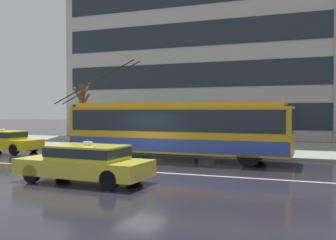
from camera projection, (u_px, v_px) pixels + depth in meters
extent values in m
plane|color=#23202A|center=(135.00, 166.00, 16.59)|extent=(160.00, 160.00, 0.00)
cube|color=gray|center=(195.00, 146.00, 25.47)|extent=(80.00, 10.00, 0.14)
cube|color=silver|center=(122.00, 170.00, 15.46)|extent=(72.00, 0.14, 0.01)
cube|color=gold|center=(177.00, 129.00, 18.92)|extent=(11.13, 2.77, 2.23)
cube|color=gold|center=(177.00, 105.00, 18.89)|extent=(10.46, 2.50, 0.20)
cube|color=#1E2833|center=(177.00, 120.00, 18.91)|extent=(10.69, 2.79, 1.02)
cube|color=#314BA4|center=(177.00, 143.00, 18.93)|extent=(11.02, 2.80, 0.62)
cube|color=#1E2833|center=(292.00, 121.00, 16.89)|extent=(0.17, 2.24, 1.11)
cube|color=black|center=(289.00, 109.00, 16.93)|extent=(0.20, 1.94, 0.28)
cylinder|color=black|center=(99.00, 84.00, 20.92)|extent=(5.00, 0.16, 2.28)
cylinder|color=black|center=(92.00, 83.00, 20.27)|extent=(5.00, 0.16, 2.28)
cylinder|color=black|center=(257.00, 150.00, 18.60)|extent=(1.05, 0.32, 1.04)
cylinder|color=black|center=(249.00, 155.00, 16.51)|extent=(1.05, 0.32, 1.04)
cylinder|color=black|center=(125.00, 145.00, 21.29)|extent=(1.05, 0.32, 1.04)
cylinder|color=black|center=(104.00, 149.00, 19.20)|extent=(1.05, 0.32, 1.04)
cube|color=gold|center=(84.00, 167.00, 12.95)|extent=(4.75, 2.07, 0.55)
cube|color=yellow|center=(88.00, 152.00, 12.87)|extent=(2.60, 1.70, 0.48)
cube|color=#1E2833|center=(88.00, 152.00, 12.87)|extent=(2.64, 1.72, 0.31)
cube|color=silver|center=(88.00, 143.00, 12.86)|extent=(0.29, 0.17, 0.12)
cylinder|color=black|center=(32.00, 173.00, 12.82)|extent=(0.63, 0.23, 0.62)
cylinder|color=black|center=(63.00, 167.00, 14.31)|extent=(0.63, 0.23, 0.62)
cylinder|color=black|center=(109.00, 180.00, 11.60)|extent=(0.63, 0.23, 0.62)
cylinder|color=black|center=(134.00, 172.00, 13.09)|extent=(0.63, 0.23, 0.62)
cube|color=yellow|center=(5.00, 144.00, 22.25)|extent=(4.31, 1.83, 0.55)
cube|color=yellow|center=(3.00, 135.00, 22.30)|extent=(2.34, 1.56, 0.48)
cube|color=#1E2833|center=(3.00, 135.00, 22.30)|extent=(2.38, 1.57, 0.31)
cube|color=silver|center=(3.00, 130.00, 22.29)|extent=(0.28, 0.16, 0.12)
cylinder|color=black|center=(34.00, 147.00, 22.48)|extent=(0.62, 0.21, 0.62)
cylinder|color=black|center=(14.00, 149.00, 21.01)|extent=(0.62, 0.21, 0.62)
cylinder|color=gray|center=(206.00, 132.00, 20.90)|extent=(0.08, 0.08, 2.30)
cylinder|color=gray|center=(141.00, 130.00, 22.28)|extent=(0.08, 0.08, 2.30)
cylinder|color=gray|center=(213.00, 130.00, 22.39)|extent=(0.08, 0.08, 2.30)
cylinder|color=gray|center=(151.00, 129.00, 23.76)|extent=(0.08, 0.08, 2.30)
cube|color=#99ADB2|center=(181.00, 129.00, 23.07)|extent=(3.75, 0.04, 1.84)
cube|color=#B2B2B7|center=(177.00, 110.00, 22.31)|extent=(4.25, 1.88, 0.08)
cube|color=brown|center=(179.00, 142.00, 22.72)|extent=(2.76, 0.36, 0.08)
cylinder|color=black|center=(222.00, 142.00, 22.81)|extent=(0.14, 0.14, 0.89)
cylinder|color=black|center=(222.00, 142.00, 22.65)|extent=(0.14, 0.14, 0.89)
cylinder|color=#8E705B|center=(222.00, 129.00, 22.71)|extent=(0.48, 0.48, 0.62)
sphere|color=#E59D70|center=(222.00, 122.00, 22.70)|extent=(0.23, 0.23, 0.23)
cone|color=#338A4E|center=(222.00, 117.00, 22.82)|extent=(1.36, 1.36, 0.27)
cylinder|color=#333333|center=(222.00, 126.00, 22.83)|extent=(0.02, 0.02, 0.78)
cylinder|color=black|center=(197.00, 145.00, 21.12)|extent=(0.14, 0.14, 0.82)
cylinder|color=black|center=(195.00, 145.00, 20.99)|extent=(0.14, 0.14, 0.82)
cylinder|color=maroon|center=(196.00, 132.00, 21.04)|extent=(0.45, 0.45, 0.58)
sphere|color=#B7B08E|center=(196.00, 125.00, 21.03)|extent=(0.21, 0.21, 0.21)
cylinder|color=brown|center=(82.00, 115.00, 24.48)|extent=(0.35, 0.35, 4.03)
cylinder|color=brown|center=(86.00, 91.00, 24.94)|extent=(0.22, 1.17, 1.16)
cylinder|color=brown|center=(86.00, 100.00, 24.31)|extent=(0.76, 0.26, 0.92)
cylinder|color=brown|center=(78.00, 96.00, 23.94)|extent=(0.30, 1.16, 1.05)
cube|color=#B6B4B1|center=(205.00, 13.00, 39.66)|extent=(25.64, 12.66, 25.52)
cube|color=#1E2833|center=(187.00, 116.00, 33.94)|extent=(24.10, 0.06, 2.19)
cube|color=#1E2833|center=(187.00, 75.00, 33.86)|extent=(24.10, 0.06, 2.19)
cube|color=#1E2833|center=(187.00, 34.00, 33.77)|extent=(24.10, 0.06, 2.19)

